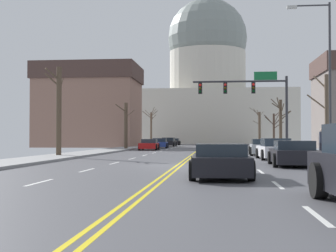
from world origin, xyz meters
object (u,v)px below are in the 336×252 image
at_px(sedan_near_03, 220,161).
at_px(sedan_oncoming_03, 174,142).
at_px(sedan_near_02, 293,154).
at_px(sedan_oncoming_00, 149,145).
at_px(sedan_near_00, 262,147).
at_px(pedestrian_00, 322,141).
at_px(sedan_oncoming_01, 160,143).
at_px(sedan_near_01, 275,150).
at_px(signal_gantry, 252,94).
at_px(street_lamp_right, 325,67).
at_px(sedan_oncoming_02, 169,142).

height_order(sedan_near_03, sedan_oncoming_03, sedan_near_03).
distance_m(sedan_near_02, sedan_oncoming_00, 28.06).
height_order(sedan_oncoming_00, sedan_oncoming_03, sedan_oncoming_00).
xyz_separation_m(sedan_near_00, sedan_oncoming_03, (-10.59, 44.15, -0.04)).
bearing_deg(pedestrian_00, sedan_oncoming_01, 114.34).
distance_m(sedan_near_01, sedan_near_02, 6.41).
height_order(sedan_near_01, pedestrian_00, pedestrian_00).
height_order(signal_gantry, sedan_near_02, signal_gantry).
relative_size(sedan_oncoming_00, sedan_oncoming_03, 1.05).
height_order(street_lamp_right, sedan_oncoming_00, street_lamp_right).
bearing_deg(sedan_oncoming_01, street_lamp_right, -66.22).
relative_size(street_lamp_right, pedestrian_00, 5.07).
bearing_deg(street_lamp_right, sedan_oncoming_00, 121.71).
height_order(sedan_oncoming_01, sedan_oncoming_03, sedan_oncoming_01).
distance_m(sedan_oncoming_00, pedestrian_00, 24.31).
xyz_separation_m(sedan_near_03, pedestrian_00, (6.01, 12.13, 0.57)).
xyz_separation_m(sedan_oncoming_01, pedestrian_00, (13.03, -28.81, 0.55)).
relative_size(sedan_near_03, sedan_oncoming_02, 1.05).
distance_m(sedan_near_03, sedan_oncoming_01, 41.53).
bearing_deg(sedan_oncoming_00, sedan_oncoming_03, 90.37).
xyz_separation_m(sedan_oncoming_02, sedan_oncoming_03, (-0.32, 12.45, -0.07)).
bearing_deg(sedan_near_00, sedan_oncoming_02, 107.95).
xyz_separation_m(street_lamp_right, sedan_near_01, (-2.62, 1.63, -4.76)).
height_order(sedan_near_03, sedan_oncoming_00, sedan_oncoming_00).
xyz_separation_m(signal_gantry, sedan_near_03, (-2.87, -23.78, -4.41)).
relative_size(signal_gantry, sedan_near_01, 1.76).
bearing_deg(sedan_near_00, pedestrian_00, -69.83).
bearing_deg(sedan_oncoming_01, sedan_oncoming_00, -90.57).
bearing_deg(sedan_oncoming_01, sedan_near_02, -73.03).
distance_m(sedan_near_01, pedestrian_00, 2.81).
relative_size(sedan_oncoming_01, sedan_oncoming_03, 1.03).
xyz_separation_m(sedan_near_03, sedan_oncoming_02, (-6.98, 51.23, 0.05)).
distance_m(sedan_near_00, sedan_near_02, 12.94).
relative_size(sedan_near_02, sedan_oncoming_02, 1.04).
relative_size(street_lamp_right, sedan_oncoming_03, 2.10).
xyz_separation_m(signal_gantry, pedestrian_00, (3.14, -11.65, -3.84)).
distance_m(sedan_oncoming_01, sedan_oncoming_03, 22.76).
bearing_deg(sedan_near_03, sedan_near_00, 80.45).
distance_m(sedan_oncoming_01, sedan_oncoming_02, 10.30).
bearing_deg(sedan_near_01, sedan_oncoming_01, 110.44).
distance_m(sedan_oncoming_00, sedan_oncoming_03, 31.10).
relative_size(sedan_near_01, sedan_oncoming_00, 1.01).
bearing_deg(sedan_near_03, street_lamp_right, 62.16).
bearing_deg(sedan_oncoming_00, sedan_near_03, -77.71).
bearing_deg(sedan_oncoming_00, pedestrian_00, -57.35).
bearing_deg(sedan_near_03, sedan_oncoming_01, 99.73).
distance_m(sedan_near_02, sedan_near_03, 7.45).
distance_m(signal_gantry, sedan_near_03, 24.35).
bearing_deg(sedan_near_02, sedan_oncoming_03, 100.68).
relative_size(sedan_near_03, sedan_oncoming_03, 1.09).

